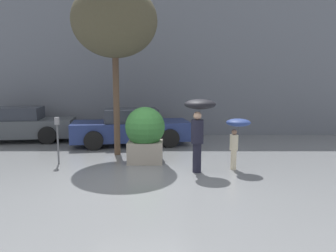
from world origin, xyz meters
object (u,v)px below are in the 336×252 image
person_adult (197,118)px  parking_meter (56,131)px  planter_box (144,133)px  parked_car_far (13,125)px  person_child (235,130)px  street_tree (113,22)px  parked_car_near (130,128)px

person_adult → parking_meter: size_ratio=1.42×
planter_box → parked_car_far: planter_box is taller
person_child → street_tree: street_tree is taller
person_adult → planter_box: bearing=87.3°
person_adult → parked_car_near: 4.37m
parked_car_near → street_tree: bearing=162.2°
person_adult → parked_car_far: bearing=88.5°
planter_box → parking_meter: bearing=-175.5°
planter_box → parked_car_near: (-0.71, 2.73, -0.24)m
person_child → street_tree: 4.95m
person_adult → person_child: size_ratio=1.38×
planter_box → parking_meter: size_ratio=1.21×
planter_box → person_child: bearing=-18.0°
person_child → planter_box: bearing=176.6°
parked_car_near → parked_car_far: bearing=72.4°
street_tree → parking_meter: street_tree is taller
person_adult → parked_car_far: size_ratio=0.41×
planter_box → street_tree: bearing=133.7°
parked_car_far → parking_meter: bearing=-149.9°
planter_box → street_tree: (-0.97, 1.01, 3.27)m
person_child → parking_meter: 4.97m
parking_meter → parked_car_near: bearing=59.2°
person_child → parked_car_far: bearing=166.3°
street_tree → parking_meter: bearing=-141.1°
street_tree → person_adult: bearing=-39.5°
person_child → street_tree: bearing=166.8°
person_child → parking_meter: person_child is taller
person_adult → person_child: 1.09m
person_adult → parking_meter: person_adult is taller
person_adult → parked_car_near: bearing=61.6°
parked_car_far → street_tree: street_tree is taller
person_child → parked_car_near: size_ratio=0.30×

